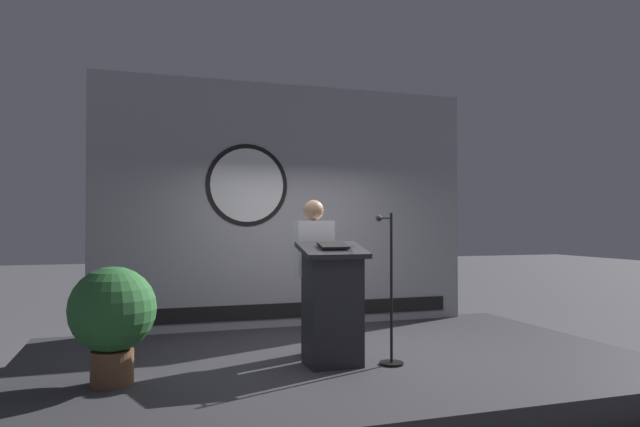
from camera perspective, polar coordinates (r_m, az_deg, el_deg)
name	(u,v)px	position (r m, az deg, el deg)	size (l,w,h in m)	color
ground_plane	(335,385)	(6.19, 1.54, -16.89)	(40.00, 40.00, 0.00)	#4C4C51
stage_platform	(335,371)	(6.15, 1.54, -15.54)	(6.40, 4.00, 0.30)	#333338
banner_display	(289,206)	(7.72, -3.14, 0.78)	(5.17, 0.12, 3.29)	#9E9EA3
podium	(333,305)	(5.63, 1.27, -9.19)	(0.64, 0.50, 1.21)	#26262B
speaker_person	(313,276)	(6.04, -0.66, -6.28)	(0.40, 0.26, 1.64)	black
microphone_stand	(390,311)	(5.75, 7.04, -9.75)	(0.24, 0.46, 1.50)	black
potted_plant	(112,314)	(5.29, -20.18, -9.52)	(0.74, 0.74, 1.02)	brown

